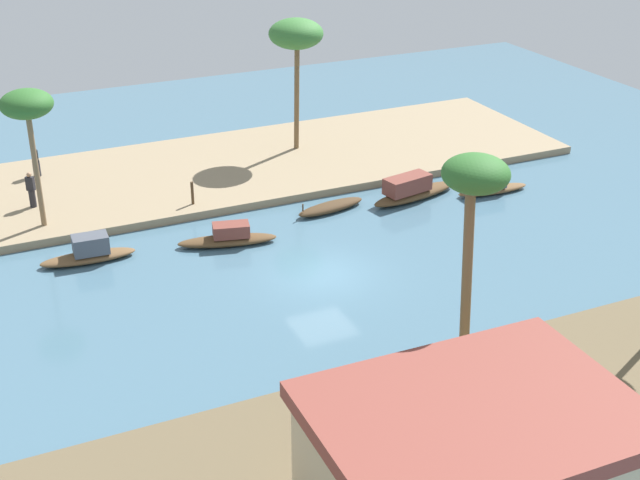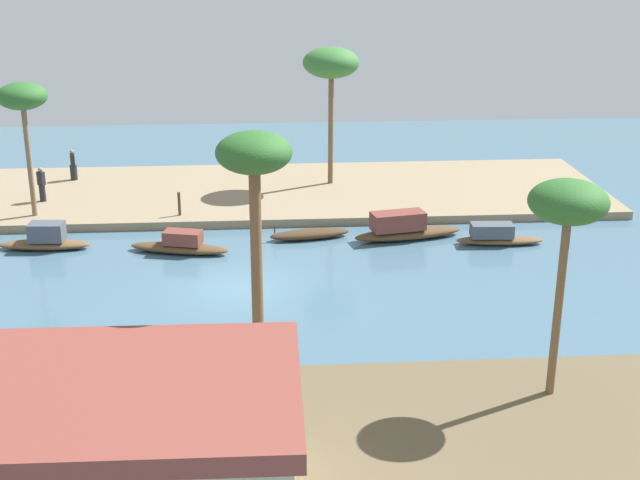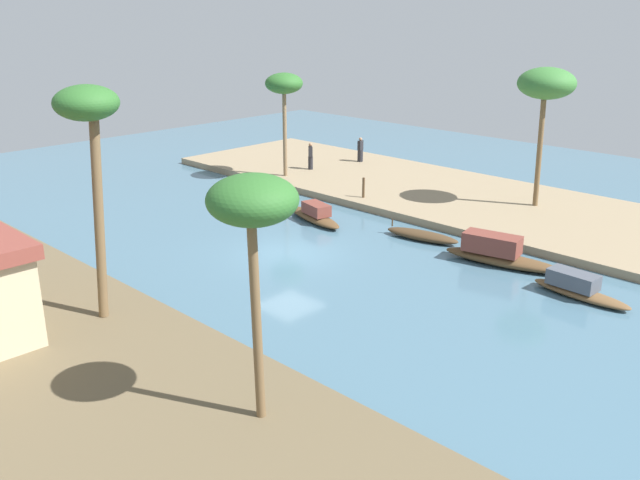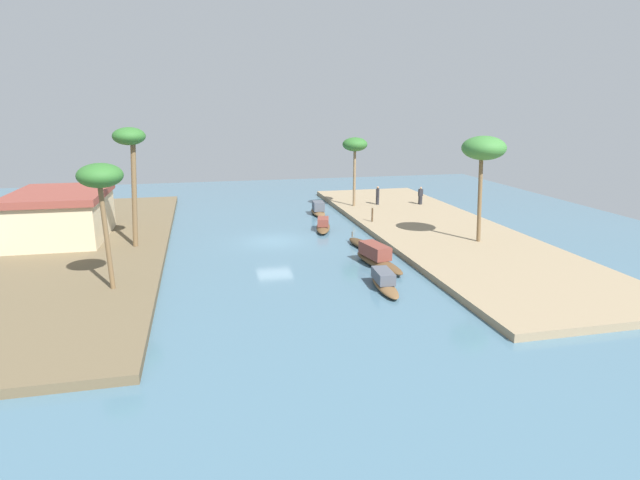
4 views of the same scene
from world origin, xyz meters
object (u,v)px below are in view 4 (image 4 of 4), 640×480
Objects in this scene: sampan_open_hull at (377,258)px; palm_tree_left_near at (484,150)px; palm_tree_right_short at (100,179)px; sampan_with_tall_canopy at (362,244)px; person_on_near_bank at (378,196)px; sampan_midstream at (318,210)px; mooring_post at (372,215)px; palm_tree_right_tall at (130,144)px; person_by_mooring at (420,197)px; riverside_building at (62,215)px; palm_tree_left_far at (355,146)px; sampan_near_left_bank at (384,282)px; sampan_foreground at (323,226)px.

palm_tree_left_near is at bearing -83.42° from sampan_open_hull.
sampan_with_tall_canopy is at bearing -68.45° from palm_tree_right_short.
person_on_near_bank is (17.18, -5.91, 0.69)m from sampan_open_hull.
mooring_post is (-5.57, -3.22, 0.53)m from sampan_midstream.
sampan_open_hull is 17.26m from palm_tree_right_tall.
mooring_post is at bearing -146.67° from sampan_midstream.
person_by_mooring is at bearing -42.45° from sampan_open_hull.
palm_tree_left_near is at bearing -106.54° from person_by_mooring.
palm_tree_left_near is at bearing -103.37° from riverside_building.
palm_tree_left_far is 20.93m from palm_tree_right_tall.
sampan_open_hull is 18.18m from person_on_near_bank.
palm_tree_right_tall is at bearing 55.44° from sampan_near_left_bank.
sampan_near_left_bank is 15.28m from palm_tree_right_short.
sampan_with_tall_canopy is at bearing 13.15° from person_on_near_bank.
sampan_foreground is 4.20m from mooring_post.
sampan_midstream reaches higher than sampan_foreground.
sampan_open_hull is 0.63× the size of riverside_building.
mooring_post reaches higher than sampan_midstream.
sampan_open_hull is 4.62× the size of mooring_post.
mooring_post is (5.99, -2.70, 0.74)m from sampan_with_tall_canopy.
palm_tree_left_near is 29.21m from riverside_building.
person_on_near_bank is 26.81m from riverside_building.
person_by_mooring is at bearing -68.11° from palm_tree_right_tall.
palm_tree_left_near is at bearing 44.96° from person_on_near_bank.
person_by_mooring reaches higher than sampan_open_hull.
sampan_foreground is 10.19m from palm_tree_left_far.
person_by_mooring is (-0.78, -3.99, -0.10)m from person_on_near_bank.
person_by_mooring is at bearing -45.38° from sampan_foreground.
mooring_post is (-6.18, 6.83, -0.13)m from person_by_mooring.
palm_tree_left_near is at bearing -99.91° from palm_tree_right_tall.
sampan_near_left_bank is at bearing -98.56° from palm_tree_right_short.
riverside_building is (7.12, 27.96, -4.56)m from palm_tree_left_near.
person_by_mooring is (6.51, -10.97, 0.74)m from sampan_foreground.
palm_tree_left_near reaches higher than sampan_foreground.
sampan_midstream is 2.34× the size of person_on_near_bank.
sampan_near_left_bank is at bearing 160.80° from sampan_with_tall_canopy.
mooring_post reaches higher than sampan_near_left_bank.
sampan_near_left_bank is at bearing -165.60° from sampan_foreground.
palm_tree_right_short is (-19.02, 20.90, 4.86)m from person_on_near_bank.
palm_tree_right_short is (-8.43, 0.47, -1.06)m from palm_tree_right_tall.
riverside_building is at bearing 91.17° from mooring_post.
sampan_open_hull is (-4.22, 0.37, 0.28)m from sampan_with_tall_canopy.
palm_tree_left_near is (6.59, -9.09, 6.29)m from sampan_near_left_bank.
person_by_mooring is at bearing -7.35° from palm_tree_left_near.
palm_tree_right_short reaches higher than sampan_foreground.
sampan_near_left_bank is at bearing 125.94° from palm_tree_left_near.
sampan_midstream is 0.64× the size of palm_tree_left_far.
person_by_mooring is 27.00m from palm_tree_right_tall.
palm_tree_left_near is at bearing -144.57° from sampan_midstream.
person_by_mooring reaches higher than sampan_with_tall_canopy.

